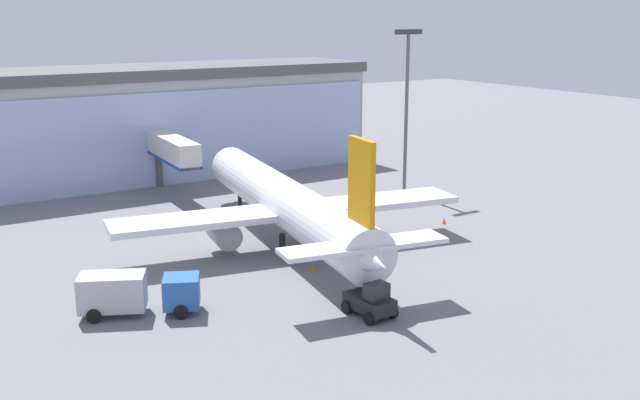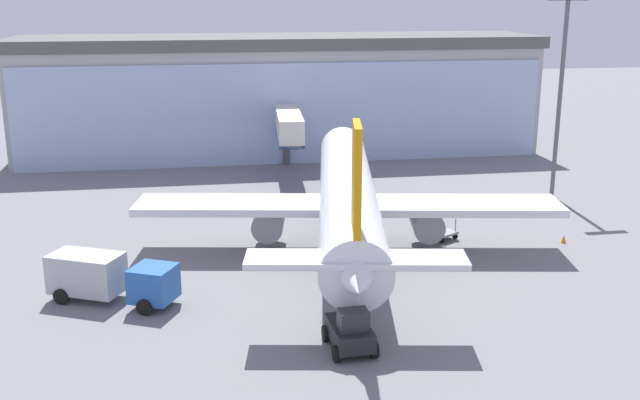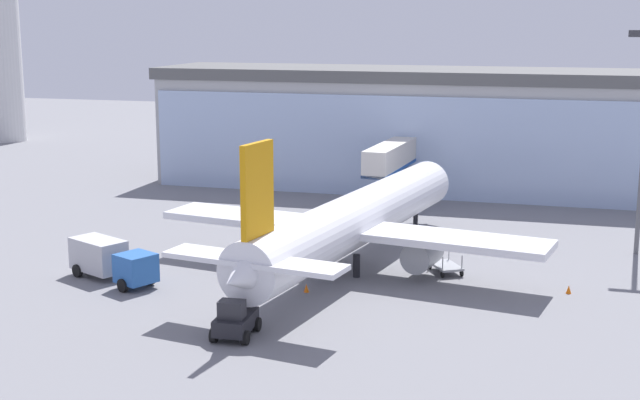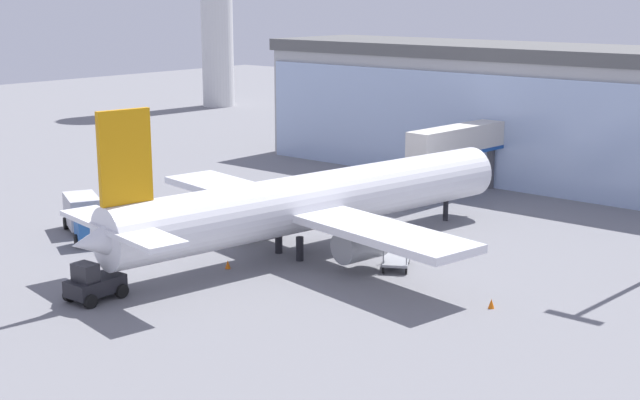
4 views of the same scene
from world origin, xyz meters
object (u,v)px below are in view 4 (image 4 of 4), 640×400
jet_bridge (462,142)px  airplane (312,202)px  pushback_tug (94,284)px  safety_cone_nose (228,264)px  safety_cone_wingtip (491,304)px  baggage_cart (396,261)px  catering_truck (85,216)px

jet_bridge → airplane: airplane is taller
pushback_tug → safety_cone_nose: bearing=-12.0°
airplane → safety_cone_wingtip: size_ratio=63.65×
safety_cone_nose → baggage_cart: bearing=40.6°
jet_bridge → safety_cone_nose: bearing=-176.3°
baggage_cart → safety_cone_wingtip: bearing=41.2°
jet_bridge → airplane: (1.41, -21.20, -1.32)m
airplane → safety_cone_wingtip: bearing=-88.1°
airplane → pushback_tug: size_ratio=10.64×
safety_cone_nose → airplane: bearing=76.3°
baggage_cart → safety_cone_nose: size_ratio=5.86×
airplane → baggage_cart: bearing=-75.2°
jet_bridge → safety_cone_wingtip: (16.34, -23.27, -4.47)m
airplane → safety_cone_nose: bearing=176.2°
pushback_tug → safety_cone_nose: 9.26m
baggage_cart → pushback_tug: 18.72m
baggage_cart → pushback_tug: (-9.57, -16.09, 0.47)m
jet_bridge → pushback_tug: (-1.59, -36.72, -3.77)m
pushback_tug → catering_truck: bearing=53.4°
airplane → baggage_cart: (6.57, 0.57, -2.93)m
safety_cone_wingtip → airplane: bearing=172.1°
pushback_tug → safety_cone_nose: (1.44, 9.12, -0.70)m
baggage_cart → safety_cone_nose: baggage_cart is taller
jet_bridge → safety_cone_wingtip: bearing=-140.9°
jet_bridge → safety_cone_wingtip: jet_bridge is taller
pushback_tug → safety_cone_wingtip: 22.43m
jet_bridge → baggage_cart: bearing=-154.8°
airplane → pushback_tug: (-3.00, -15.52, -2.45)m
jet_bridge → catering_truck: bearing=158.4°
jet_bridge → safety_cone_nose: jet_bridge is taller
airplane → catering_truck: airplane is taller
catering_truck → safety_cone_nose: catering_truck is taller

